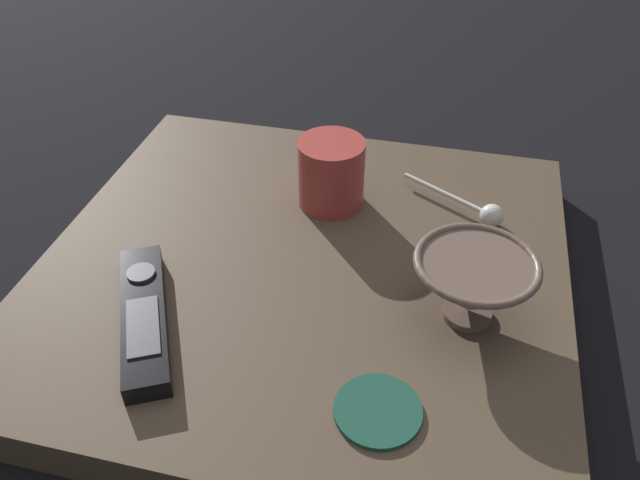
{
  "coord_description": "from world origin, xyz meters",
  "views": [
    {
      "loc": [
        0.15,
        -0.53,
        0.53
      ],
      "look_at": [
        0.02,
        0.02,
        0.07
      ],
      "focal_mm": 35.59,
      "sensor_mm": 36.0,
      "label": 1
    }
  ],
  "objects_px": {
    "teaspoon": "(484,212)",
    "drink_coaster": "(378,411)",
    "tv_remote_near": "(144,316)",
    "cereal_bowl": "(473,285)",
    "coffee_mug": "(331,173)"
  },
  "relations": [
    {
      "from": "teaspoon",
      "to": "drink_coaster",
      "type": "height_order",
      "value": "teaspoon"
    },
    {
      "from": "cereal_bowl",
      "to": "coffee_mug",
      "type": "distance_m",
      "value": 0.25
    },
    {
      "from": "tv_remote_near",
      "to": "cereal_bowl",
      "type": "bearing_deg",
      "value": 15.64
    },
    {
      "from": "coffee_mug",
      "to": "teaspoon",
      "type": "distance_m",
      "value": 0.19
    },
    {
      "from": "coffee_mug",
      "to": "tv_remote_near",
      "type": "relative_size",
      "value": 0.45
    },
    {
      "from": "cereal_bowl",
      "to": "drink_coaster",
      "type": "height_order",
      "value": "cereal_bowl"
    },
    {
      "from": "teaspoon",
      "to": "tv_remote_near",
      "type": "distance_m",
      "value": 0.42
    },
    {
      "from": "teaspoon",
      "to": "drink_coaster",
      "type": "bearing_deg",
      "value": -104.55
    },
    {
      "from": "cereal_bowl",
      "to": "coffee_mug",
      "type": "relative_size",
      "value": 1.42
    },
    {
      "from": "cereal_bowl",
      "to": "coffee_mug",
      "type": "bearing_deg",
      "value": 137.96
    },
    {
      "from": "cereal_bowl",
      "to": "tv_remote_near",
      "type": "height_order",
      "value": "cereal_bowl"
    },
    {
      "from": "teaspoon",
      "to": "drink_coaster",
      "type": "xyz_separation_m",
      "value": [
        -0.08,
        -0.31,
        -0.01
      ]
    },
    {
      "from": "cereal_bowl",
      "to": "tv_remote_near",
      "type": "relative_size",
      "value": 0.64
    },
    {
      "from": "cereal_bowl",
      "to": "tv_remote_near",
      "type": "xyz_separation_m",
      "value": [
        -0.32,
        -0.09,
        -0.03
      ]
    },
    {
      "from": "coffee_mug",
      "to": "cereal_bowl",
      "type": "bearing_deg",
      "value": -42.04
    }
  ]
}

